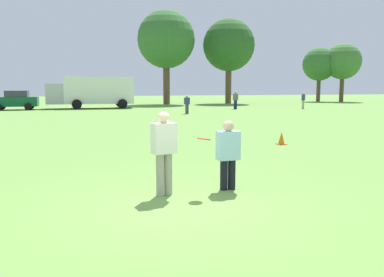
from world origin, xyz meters
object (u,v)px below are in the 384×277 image
object	(u,v)px
player_thrower	(164,148)
bystander_sideline_watcher	(187,103)
parked_car_center	(15,100)
bystander_field_marshal	(303,99)
player_defender	(228,152)
traffic_cone	(282,138)
bystander_far_jogger	(235,99)
box_truck	(93,91)
frisbee	(204,139)

from	to	relation	value
player_thrower	bystander_sideline_watcher	xyz separation A→B (m)	(6.70, 23.16, -0.09)
parked_car_center	bystander_field_marshal	xyz separation A→B (m)	(27.56, -5.55, -0.00)
player_defender	bystander_field_marshal	distance (m)	32.98
parked_car_center	bystander_sideline_watcher	bearing A→B (deg)	-34.22
traffic_cone	bystander_far_jogger	world-z (taller)	bystander_far_jogger
player_thrower	traffic_cone	distance (m)	8.05
player_thrower	player_defender	distance (m)	1.39
parked_car_center	box_truck	xyz separation A→B (m)	(7.21, 0.76, 0.83)
frisbee	traffic_cone	world-z (taller)	frisbee
box_truck	bystander_far_jogger	distance (m)	14.47
box_truck	bystander_sideline_watcher	distance (m)	12.70
frisbee	traffic_cone	distance (m)	7.62
bystander_sideline_watcher	bystander_far_jogger	distance (m)	8.37
parked_car_center	bystander_far_jogger	world-z (taller)	parked_car_center
player_thrower	player_defender	bearing A→B (deg)	3.14
bystander_far_jogger	player_defender	bearing A→B (deg)	-112.38
player_defender	box_truck	xyz separation A→B (m)	(-1.79, 33.57, 0.94)
player_thrower	bystander_far_jogger	size ratio (longest dim) A/B	0.98
box_truck	bystander_sideline_watcher	world-z (taller)	box_truck
player_defender	traffic_cone	xyz separation A→B (m)	(4.31, 5.57, -0.59)
bystander_far_jogger	bystander_field_marshal	distance (m)	6.94
player_thrower	box_truck	world-z (taller)	box_truck
traffic_cone	bystander_field_marshal	distance (m)	25.96
box_truck	player_thrower	bearing A→B (deg)	-89.31
bystander_field_marshal	bystander_sideline_watcher	bearing A→B (deg)	-162.47
player_defender	bystander_far_jogger	xyz separation A→B (m)	(11.72, 28.46, 0.15)
frisbee	traffic_cone	xyz separation A→B (m)	(4.90, 5.76, -0.90)
bystander_far_jogger	bystander_field_marshal	xyz separation A→B (m)	(6.84, -1.20, -0.04)
player_defender	traffic_cone	size ratio (longest dim) A/B	3.07
player_defender	parked_car_center	world-z (taller)	parked_car_center
traffic_cone	parked_car_center	world-z (taller)	parked_car_center
bystander_sideline_watcher	bystander_field_marshal	distance (m)	13.90
parked_car_center	bystander_sideline_watcher	xyz separation A→B (m)	(14.31, -9.73, -0.07)
player_defender	parked_car_center	distance (m)	34.02
player_thrower	box_truck	xyz separation A→B (m)	(-0.40, 33.65, 0.80)
player_defender	frisbee	bearing A→B (deg)	-162.25
bystander_far_jogger	bystander_field_marshal	world-z (taller)	bystander_far_jogger
parked_car_center	bystander_sideline_watcher	distance (m)	17.30
player_defender	box_truck	distance (m)	33.63
frisbee	box_truck	world-z (taller)	box_truck
player_thrower	traffic_cone	bearing A→B (deg)	44.79
bystander_field_marshal	frisbee	bearing A→B (deg)	-124.90
parked_car_center	player_thrower	bearing A→B (deg)	-76.97
parked_car_center	box_truck	distance (m)	7.29
frisbee	player_thrower	bearing A→B (deg)	171.81
frisbee	bystander_sideline_watcher	world-z (taller)	bystander_sideline_watcher
player_thrower	bystander_far_jogger	world-z (taller)	bystander_far_jogger
traffic_cone	player_thrower	bearing A→B (deg)	-135.21
frisbee	bystander_far_jogger	size ratio (longest dim) A/B	0.16
frisbee	bystander_field_marshal	xyz separation A→B (m)	(19.15, 27.46, -0.20)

